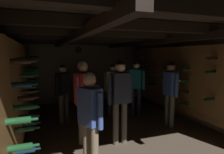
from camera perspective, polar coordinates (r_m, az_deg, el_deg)
The scene contains 11 objects.
ground_plane at distance 4.89m, azimuth 0.74°, elevation -15.36°, with size 8.40×8.40×0.00m, color brown.
room_shell at distance 4.80m, azimuth -0.42°, elevation 1.80°, with size 4.72×6.52×2.41m.
wine_crate_stack at distance 6.17m, azimuth -6.66°, elevation -6.34°, with size 0.52×0.35×0.90m.
display_bottle at distance 6.06m, azimuth -6.96°, elevation -0.94°, with size 0.08×0.08×0.35m.
person_host_center at distance 3.93m, azimuth 2.39°, elevation -4.99°, with size 0.54×0.24×1.71m.
person_guest_far_right at distance 5.86m, azimuth 7.07°, elevation -1.78°, with size 0.45×0.39×1.62m.
person_guest_mid_right at distance 5.10m, azimuth 16.74°, elevation -3.18°, with size 0.33×0.54×1.64m.
person_guest_near_left at distance 2.98m, azimuth -6.44°, elevation -10.86°, with size 0.34×0.50×1.58m.
person_guest_rear_center at distance 5.72m, azimuth 0.22°, elevation -2.44°, with size 0.48×0.36×1.55m.
person_guest_far_left at distance 5.29m, azimuth -14.15°, elevation -3.28°, with size 0.43×0.39×1.57m.
person_guest_mid_left at distance 4.03m, azimuth -8.57°, elevation -4.81°, with size 0.38×0.44×1.71m.
Camera 1 is at (-1.62, -4.23, 1.84)m, focal length 31.12 mm.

